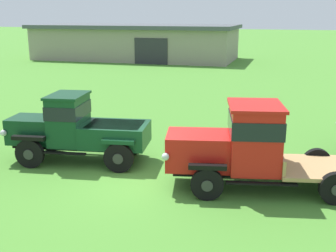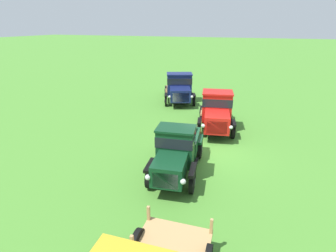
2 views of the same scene
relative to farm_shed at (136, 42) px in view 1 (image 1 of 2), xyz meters
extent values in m
plane|color=#47842D|center=(11.66, -31.03, -1.77)|extent=(240.00, 240.00, 0.00)
cube|color=gray|center=(0.00, 0.00, -0.20)|extent=(20.07, 8.28, 3.14)
cube|color=#474C51|center=(0.00, 0.00, 1.55)|extent=(20.67, 9.08, 0.36)
cube|color=#2D2D33|center=(3.01, -4.17, -0.57)|extent=(3.20, 0.08, 2.40)
cylinder|color=black|center=(8.09, -31.05, -1.32)|extent=(0.91, 0.30, 0.90)
cylinder|color=#2D2D2D|center=(8.10, -31.15, -1.32)|extent=(0.32, 0.07, 0.31)
cylinder|color=black|center=(7.86, -29.43, -1.32)|extent=(0.91, 0.30, 0.90)
cylinder|color=#2D2D2D|center=(7.84, -29.33, -1.32)|extent=(0.32, 0.07, 0.31)
cylinder|color=black|center=(10.86, -30.66, -1.32)|extent=(0.91, 0.30, 0.90)
cylinder|color=#2D2D2D|center=(10.87, -30.75, -1.32)|extent=(0.32, 0.07, 0.31)
cylinder|color=black|center=(10.63, -29.03, -1.32)|extent=(0.91, 0.30, 0.90)
cylinder|color=#2D2D2D|center=(10.61, -28.93, -1.32)|extent=(0.32, 0.07, 0.31)
cube|color=black|center=(9.25, -30.06, -1.24)|extent=(4.18, 1.48, 0.12)
cube|color=#0F381E|center=(7.76, -30.27, -0.78)|extent=(1.59, 1.34, 0.80)
cube|color=silver|center=(7.08, -30.37, -0.82)|extent=(0.19, 0.90, 0.60)
sphere|color=silver|center=(7.15, -30.98, -0.76)|extent=(0.20, 0.20, 0.20)
sphere|color=silver|center=(6.98, -29.76, -0.76)|extent=(0.20, 0.20, 0.20)
cube|color=black|center=(8.09, -31.05, -0.82)|extent=(1.05, 0.35, 0.12)
cube|color=black|center=(7.86, -29.43, -0.82)|extent=(1.05, 0.35, 0.12)
cube|color=#0F381E|center=(8.96, -30.10, -0.42)|extent=(1.17, 1.57, 1.50)
cube|color=black|center=(8.96, -30.10, -0.09)|extent=(1.22, 1.61, 0.42)
cube|color=#0F381E|center=(8.96, -30.10, 0.37)|extent=(1.28, 1.65, 0.08)
cube|color=black|center=(9.17, -30.88, -1.26)|extent=(1.37, 0.33, 0.05)
cube|color=black|center=(8.94, -29.29, -1.26)|extent=(1.37, 0.33, 0.05)
cube|color=#0F381E|center=(10.44, -29.89, -0.84)|extent=(2.22, 1.78, 0.68)
cube|color=black|center=(10.44, -29.89, -0.53)|extent=(1.87, 1.51, 0.06)
cube|color=#0F381E|center=(10.86, -30.66, -0.82)|extent=(1.01, 0.34, 0.12)
cube|color=#0F381E|center=(10.63, -29.03, -0.82)|extent=(1.01, 0.34, 0.12)
cylinder|color=black|center=(13.76, -31.82, -1.35)|extent=(0.86, 0.34, 0.84)
cylinder|color=#2D2D2D|center=(13.78, -31.92, -1.35)|extent=(0.29, 0.09, 0.29)
cylinder|color=black|center=(13.39, -29.98, -1.35)|extent=(0.86, 0.34, 0.84)
cylinder|color=#2D2D2D|center=(13.36, -29.87, -1.35)|extent=(0.29, 0.09, 0.29)
cylinder|color=black|center=(16.88, -31.18, -1.35)|extent=(0.86, 0.34, 0.84)
cylinder|color=black|center=(16.50, -29.34, -1.35)|extent=(0.86, 0.34, 0.84)
cylinder|color=#2D2D2D|center=(16.48, -29.24, -1.35)|extent=(0.29, 0.09, 0.29)
cube|color=black|center=(14.94, -30.62, -1.27)|extent=(4.70, 1.93, 0.12)
cube|color=red|center=(13.32, -30.95, -0.75)|extent=(1.92, 1.63, 0.92)
cube|color=silver|center=(12.52, -31.11, -0.79)|extent=(0.26, 1.02, 0.69)
sphere|color=silver|center=(12.65, -31.80, -0.72)|extent=(0.20, 0.20, 0.20)
sphere|color=silver|center=(12.37, -30.42, -0.72)|extent=(0.20, 0.20, 0.20)
cube|color=black|center=(13.76, -31.82, -0.88)|extent=(0.98, 0.39, 0.12)
cube|color=black|center=(13.39, -29.98, -0.88)|extent=(0.98, 0.39, 0.12)
cube|color=red|center=(14.78, -30.65, -0.37)|extent=(1.57, 1.87, 1.68)
cube|color=black|center=(14.78, -30.65, 0.01)|extent=(1.63, 1.92, 0.47)
cube|color=red|center=(14.78, -30.65, 0.51)|extent=(1.71, 1.97, 0.08)
cube|color=black|center=(15.08, -31.53, -1.29)|extent=(1.77, 0.49, 0.05)
cube|color=black|center=(14.72, -29.72, -1.29)|extent=(1.77, 0.49, 0.05)
cube|color=tan|center=(16.39, -30.32, -1.16)|extent=(2.37, 2.28, 0.10)
cube|color=tan|center=(15.44, -30.52, -0.93)|extent=(0.43, 1.76, 0.44)
camera|label=1|loc=(15.58, -41.60, 2.84)|focal=45.00mm
camera|label=2|loc=(-0.05, -33.14, 4.18)|focal=28.00mm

